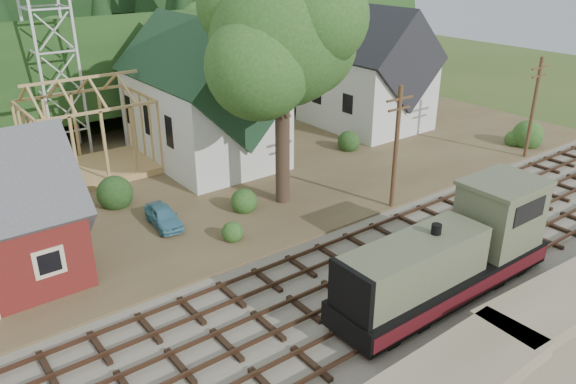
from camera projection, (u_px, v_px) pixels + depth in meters
ground at (370, 283)px, 27.94m from camera, size 140.00×140.00×0.00m
embankment at (526, 379)px, 21.75m from camera, size 64.00×5.00×1.60m
railroad_bed at (370, 281)px, 27.91m from camera, size 64.00×11.00×0.16m
village_flat at (196, 173)px, 41.01m from camera, size 64.00×26.00×0.30m
hillside at (85, 106)px, 58.56m from camera, size 70.00×28.96×12.74m
ridge at (41, 79)px, 70.23m from camera, size 80.00×20.00×12.00m
church at (204, 97)px, 41.31m from camera, size 8.40×15.17×13.00m
farmhouse at (366, 75)px, 49.79m from camera, size 8.40×10.80×10.60m
timber_frame at (89, 134)px, 39.35m from camera, size 8.20×6.20×6.99m
lattice_tower at (48, 25)px, 40.99m from camera, size 3.20×3.20×12.12m
big_tree at (283, 43)px, 32.37m from camera, size 10.90×8.40×14.70m
telegraph_pole_near at (396, 147)px, 33.89m from camera, size 2.20×0.28×8.00m
telegraph_pole_far at (533, 107)px, 42.19m from camera, size 2.20×0.28×8.00m
locomotive at (453, 255)px, 26.11m from camera, size 12.34×3.08×4.92m
car_blue at (164, 216)px, 32.76m from camera, size 1.76×3.67×1.21m
car_red at (402, 116)px, 51.89m from camera, size 4.73×2.94×1.22m
patio_set at (26, 254)px, 25.86m from camera, size 2.17×2.17×2.42m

